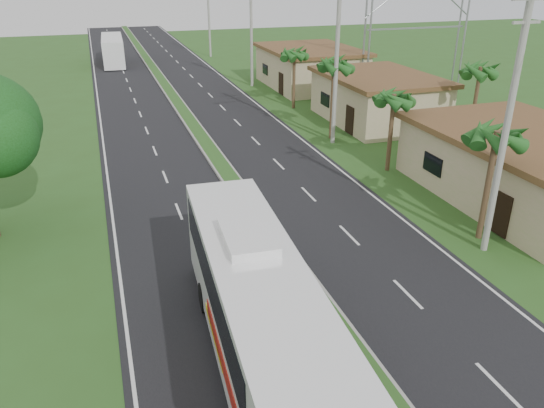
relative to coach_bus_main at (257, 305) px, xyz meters
name	(u,v)px	position (x,y,z in m)	size (l,w,h in m)	color
ground	(322,312)	(2.94, 1.88, -2.20)	(180.00, 180.00, 0.00)	#2D531E
road_asphalt	(207,146)	(2.94, 21.88, -2.19)	(14.00, 160.00, 0.02)	black
median_strip	(207,144)	(2.94, 21.88, -2.10)	(1.20, 160.00, 0.18)	gray
lane_edge_left	(105,156)	(-3.76, 21.88, -2.20)	(0.12, 160.00, 0.01)	silver
lane_edge_right	(298,137)	(9.64, 21.88, -2.20)	(0.12, 160.00, 0.01)	silver
shop_near	(527,167)	(16.94, 7.88, -0.42)	(8.60, 12.60, 3.52)	tan
shop_mid	(377,98)	(16.94, 23.88, -0.34)	(7.60, 10.60, 3.67)	tan
shop_far	(310,67)	(16.94, 37.88, -0.27)	(8.60, 11.60, 3.82)	tan
palm_verge_a	(497,137)	(11.94, 4.88, 2.54)	(2.40, 2.40, 5.45)	#473321
palm_verge_b	(394,98)	(12.34, 13.88, 2.16)	(2.40, 2.40, 5.05)	#473321
palm_verge_c	(334,65)	(11.74, 20.88, 2.92)	(2.40, 2.40, 5.85)	#473321
palm_verge_d	(294,54)	(12.24, 29.88, 2.35)	(2.40, 2.40, 5.25)	#473321
palm_behind_shop	(480,71)	(20.44, 16.88, 2.73)	(2.40, 2.40, 5.65)	#473321
utility_pole_a	(507,122)	(11.44, 3.88, 3.47)	(1.60, 0.28, 11.00)	gray
utility_pole_b	(337,50)	(11.41, 19.88, 4.06)	(3.20, 0.28, 12.00)	gray
utility_pole_c	(251,28)	(11.44, 39.88, 3.47)	(1.60, 0.28, 11.00)	gray
utility_pole_d	(209,14)	(11.44, 59.88, 3.22)	(1.60, 0.28, 10.50)	gray
billboard_lattice	(417,19)	(24.94, 31.88, 4.62)	(10.18, 1.18, 12.07)	gray
coach_bus_main	(257,305)	(0.00, 0.00, 0.00)	(3.28, 12.50, 4.00)	silver
coach_bus_far	(113,49)	(-1.21, 58.05, -0.36)	(2.81, 11.20, 3.24)	white
motorcyclist	(230,234)	(0.94, 7.14, -1.34)	(1.78, 0.70, 2.35)	black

